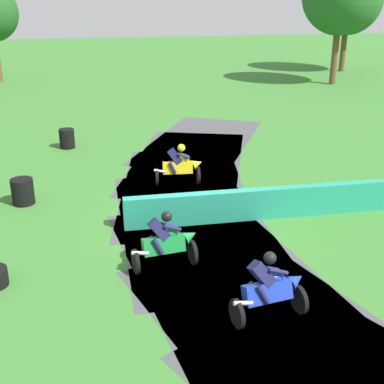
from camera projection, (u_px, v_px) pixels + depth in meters
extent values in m
plane|color=#38752D|center=(193.00, 223.00, 14.58)|extent=(120.00, 120.00, 0.00)
cube|color=#47474C|center=(201.00, 141.00, 22.44)|extent=(7.31, 9.11, 0.01)
cube|color=#47474C|center=(188.00, 161.00, 19.85)|extent=(6.37, 9.03, 0.01)
cube|color=#47474C|center=(183.00, 187.00, 17.21)|extent=(5.28, 8.73, 0.01)
cube|color=#47474C|center=(193.00, 223.00, 14.58)|extent=(4.06, 8.22, 0.01)
cube|color=#47474C|center=(225.00, 273.00, 12.03)|extent=(5.15, 8.68, 0.01)
cube|color=#47474C|center=(296.00, 345.00, 9.61)|extent=(6.26, 9.00, 0.01)
cube|color=#239375|center=(367.00, 195.00, 15.34)|extent=(14.47, 0.42, 0.90)
cylinder|color=black|center=(198.00, 176.00, 17.42)|extent=(0.16, 0.69, 0.69)
cylinder|color=black|center=(157.00, 177.00, 17.28)|extent=(0.16, 0.69, 0.69)
cube|color=yellow|center=(178.00, 168.00, 17.29)|extent=(1.03, 0.44, 0.44)
ellipsoid|color=yellow|center=(183.00, 160.00, 17.25)|extent=(0.47, 0.36, 0.28)
cone|color=yellow|center=(198.00, 163.00, 17.32)|extent=(0.42, 0.38, 0.45)
cylinder|color=#B2B2B7|center=(160.00, 171.00, 17.13)|extent=(0.42, 0.15, 0.17)
cube|color=#1E1E4C|center=(175.00, 156.00, 17.20)|extent=(0.52, 0.40, 0.60)
sphere|color=yellow|center=(181.00, 148.00, 17.16)|extent=(0.26, 0.26, 0.26)
cylinder|color=#1E1E4C|center=(183.00, 155.00, 17.39)|extent=(0.43, 0.16, 0.24)
cylinder|color=#1E1E4C|center=(184.00, 156.00, 17.04)|extent=(0.43, 0.16, 0.24)
cylinder|color=#1E1E4C|center=(172.00, 166.00, 17.44)|extent=(0.27, 0.18, 0.42)
cylinder|color=#1E1E4C|center=(173.00, 168.00, 17.09)|extent=(0.27, 0.18, 0.42)
cylinder|color=black|center=(193.00, 253.00, 12.36)|extent=(0.19, 0.74, 0.73)
cylinder|color=black|center=(136.00, 262.00, 11.94)|extent=(0.19, 0.74, 0.73)
cube|color=#198438|center=(164.00, 245.00, 12.11)|extent=(1.04, 0.50, 0.46)
ellipsoid|color=#198438|center=(170.00, 233.00, 12.13)|extent=(0.48, 0.39, 0.30)
cone|color=#198438|center=(190.00, 236.00, 12.30)|extent=(0.44, 0.43, 0.47)
cylinder|color=#B2B2B7|center=(140.00, 253.00, 11.83)|extent=(0.42, 0.15, 0.18)
cube|color=#1E1E4C|center=(159.00, 229.00, 12.04)|extent=(0.54, 0.42, 0.62)
sphere|color=black|center=(167.00, 216.00, 12.07)|extent=(0.26, 0.26, 0.26)
cylinder|color=#1E1E4C|center=(168.00, 225.00, 12.29)|extent=(0.44, 0.13, 0.24)
cylinder|color=#1E1E4C|center=(172.00, 228.00, 11.95)|extent=(0.44, 0.13, 0.24)
cylinder|color=#1E1E4C|center=(154.00, 244.00, 12.23)|extent=(0.29, 0.20, 0.42)
cylinder|color=#1E1E4C|center=(158.00, 247.00, 11.89)|extent=(0.29, 0.20, 0.42)
cylinder|color=black|center=(299.00, 300.00, 10.51)|extent=(0.21, 0.77, 0.76)
cylinder|color=black|center=(237.00, 314.00, 10.05)|extent=(0.21, 0.77, 0.76)
cube|color=#1E38B2|center=(267.00, 292.00, 10.26)|extent=(1.05, 0.55, 0.47)
ellipsoid|color=#1E38B2|center=(274.00, 277.00, 10.30)|extent=(0.49, 0.41, 0.32)
cone|color=#1E38B2|center=(296.00, 280.00, 10.47)|extent=(0.45, 0.46, 0.49)
cylinder|color=#B2B2B7|center=(243.00, 303.00, 9.95)|extent=(0.42, 0.16, 0.18)
cube|color=#1E1E4C|center=(262.00, 274.00, 10.21)|extent=(0.55, 0.45, 0.63)
sphere|color=black|center=(270.00, 258.00, 10.26)|extent=(0.26, 0.26, 0.26)
cylinder|color=#1E1E4C|center=(270.00, 269.00, 10.47)|extent=(0.44, 0.13, 0.25)
cylinder|color=#1E1E4C|center=(278.00, 272.00, 10.13)|extent=(0.44, 0.13, 0.25)
cylinder|color=#1E1E4C|center=(255.00, 291.00, 10.37)|extent=(0.30, 0.22, 0.42)
cylinder|color=#1E1E4C|center=(263.00, 295.00, 10.03)|extent=(0.30, 0.22, 0.42)
cylinder|color=black|center=(68.00, 146.00, 21.44)|extent=(0.62, 0.62, 0.20)
cylinder|color=black|center=(67.00, 141.00, 21.36)|extent=(0.62, 0.62, 0.20)
cylinder|color=black|center=(67.00, 136.00, 21.29)|extent=(0.62, 0.62, 0.20)
cylinder|color=black|center=(66.00, 132.00, 21.22)|extent=(0.62, 0.62, 0.20)
cylinder|color=black|center=(24.00, 200.00, 15.89)|extent=(0.68, 0.68, 0.20)
cylinder|color=black|center=(23.00, 194.00, 15.82)|extent=(0.68, 0.68, 0.20)
cylinder|color=black|center=(22.00, 188.00, 15.74)|extent=(0.68, 0.68, 0.20)
cylinder|color=black|center=(22.00, 182.00, 15.67)|extent=(0.68, 0.68, 0.20)
cylinder|color=brown|center=(343.00, 50.00, 40.76)|extent=(0.44, 0.44, 3.29)
cylinder|color=brown|center=(335.00, 56.00, 35.08)|extent=(0.44, 0.44, 3.75)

